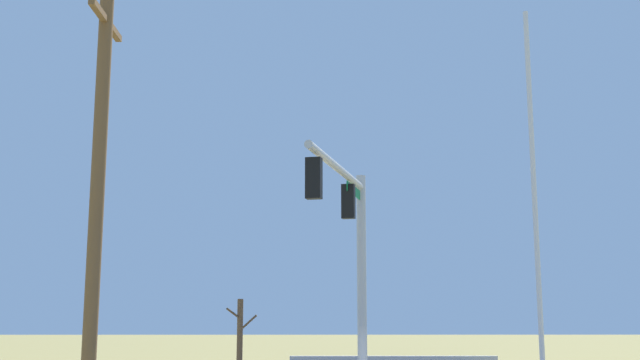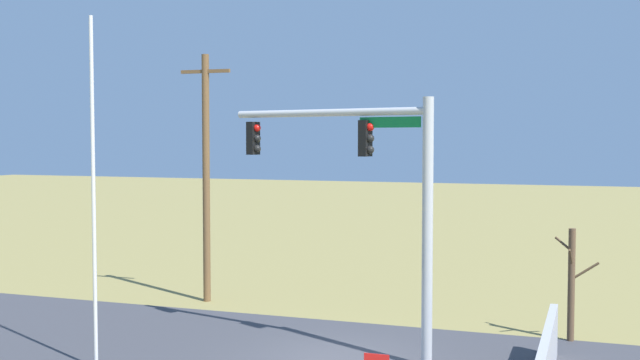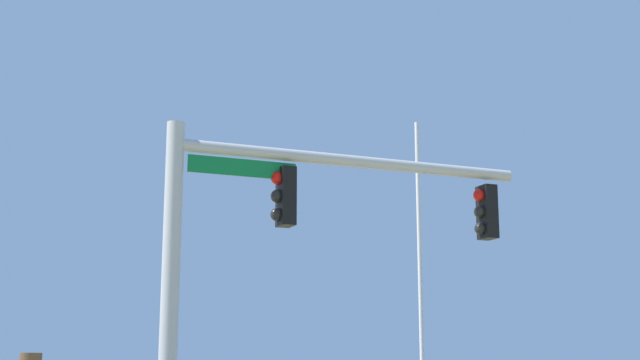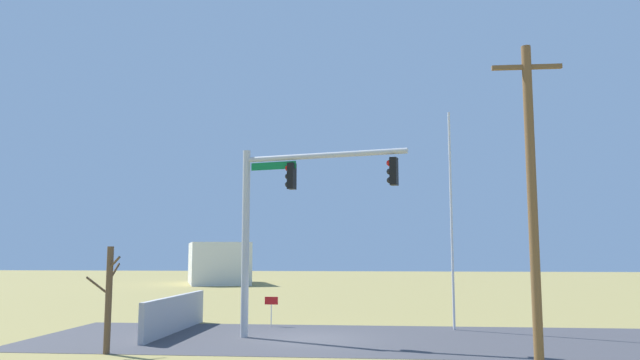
# 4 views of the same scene
# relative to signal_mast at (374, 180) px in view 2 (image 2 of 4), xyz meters

# --- Properties ---
(ground_plane) EXTENTS (160.00, 160.00, 0.00)m
(ground_plane) POSITION_rel_signal_mast_xyz_m (-0.89, -0.41, -4.77)
(ground_plane) COLOR olive
(road_surface) EXTENTS (28.00, 8.00, 0.01)m
(road_surface) POSITION_rel_signal_mast_xyz_m (-4.89, -0.41, -4.76)
(road_surface) COLOR #3D3D42
(road_surface) RESTS_ON ground_plane
(signal_mast) EXTENTS (6.12, 1.78, 6.90)m
(signal_mast) POSITION_rel_signal_mast_xyz_m (0.00, 0.00, 0.00)
(signal_mast) COLOR #B2B5BA
(signal_mast) RESTS_ON ground_plane
(flagpole) EXTENTS (0.10, 0.10, 8.91)m
(flagpole) POSITION_rel_signal_mast_xyz_m (-6.38, -3.33, -0.31)
(flagpole) COLOR silver
(flagpole) RESTS_ON ground_plane
(utility_pole) EXTENTS (1.90, 0.26, 8.81)m
(utility_pole) POSITION_rel_signal_mast_xyz_m (-7.56, 4.93, -0.19)
(utility_pole) COLOR brown
(utility_pole) RESTS_ON ground_plane
(bare_tree) EXTENTS (1.27, 1.02, 3.27)m
(bare_tree) POSITION_rel_signal_mast_xyz_m (4.93, 3.52, -3.07)
(bare_tree) COLOR brown
(bare_tree) RESTS_ON ground_plane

